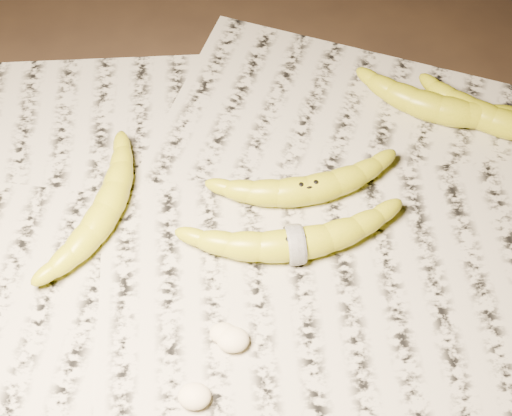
{
  "coord_description": "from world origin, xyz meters",
  "views": [
    {
      "loc": [
        0.02,
        -0.42,
        0.71
      ],
      "look_at": [
        0.02,
        0.02,
        0.05
      ],
      "focal_mm": 50.0,
      "sensor_mm": 36.0,
      "label": 1
    }
  ],
  "objects_px": {
    "banana_center": "(307,188)",
    "banana_upper_a": "(440,107)",
    "banana_taped": "(295,243)",
    "banana_upper_b": "(494,118)",
    "banana_left_b": "(105,210)"
  },
  "relations": [
    {
      "from": "banana_center",
      "to": "banana_upper_b",
      "type": "distance_m",
      "value": 0.26
    },
    {
      "from": "banana_taped",
      "to": "banana_upper_a",
      "type": "relative_size",
      "value": 1.15
    },
    {
      "from": "banana_center",
      "to": "banana_upper_b",
      "type": "bearing_deg",
      "value": 13.07
    },
    {
      "from": "banana_left_b",
      "to": "banana_upper_b",
      "type": "xyz_separation_m",
      "value": [
        0.47,
        0.14,
        0.0
      ]
    },
    {
      "from": "banana_taped",
      "to": "banana_upper_a",
      "type": "distance_m",
      "value": 0.28
    },
    {
      "from": "banana_center",
      "to": "banana_upper_a",
      "type": "height_order",
      "value": "banana_upper_a"
    },
    {
      "from": "banana_center",
      "to": "banana_upper_b",
      "type": "xyz_separation_m",
      "value": [
        0.24,
        0.11,
        0.0
      ]
    },
    {
      "from": "banana_taped",
      "to": "banana_upper_a",
      "type": "bearing_deg",
      "value": 37.69
    },
    {
      "from": "banana_taped",
      "to": "banana_left_b",
      "type": "bearing_deg",
      "value": 159.69
    },
    {
      "from": "banana_left_b",
      "to": "banana_taped",
      "type": "relative_size",
      "value": 0.83
    },
    {
      "from": "banana_left_b",
      "to": "banana_upper_a",
      "type": "distance_m",
      "value": 0.44
    },
    {
      "from": "banana_taped",
      "to": "banana_upper_b",
      "type": "xyz_separation_m",
      "value": [
        0.26,
        0.19,
        -0.0
      ]
    },
    {
      "from": "banana_upper_b",
      "to": "banana_taped",
      "type": "bearing_deg",
      "value": -117.46
    },
    {
      "from": "banana_left_b",
      "to": "banana_upper_b",
      "type": "height_order",
      "value": "same"
    },
    {
      "from": "banana_upper_a",
      "to": "banana_upper_b",
      "type": "xyz_separation_m",
      "value": [
        0.07,
        -0.02,
        -0.0
      ]
    }
  ]
}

